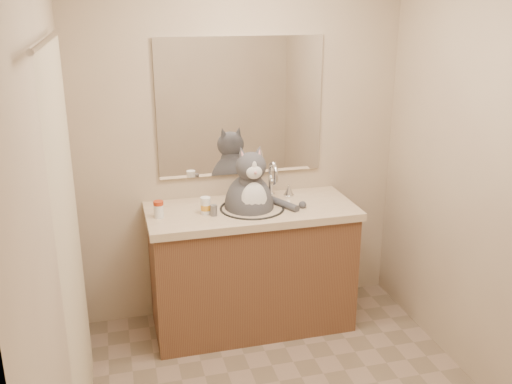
{
  "coord_description": "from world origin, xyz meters",
  "views": [
    {
      "loc": [
        -0.85,
        -2.36,
        2.12
      ],
      "look_at": [
        -0.05,
        0.65,
        1.06
      ],
      "focal_mm": 40.0,
      "sensor_mm": 36.0,
      "label": 1
    }
  ],
  "objects_px": {
    "cat": "(250,202)",
    "pill_bottle_redcap": "(159,209)",
    "pill_bottle_orange": "(206,206)",
    "grey_canister": "(214,210)"
  },
  "relations": [
    {
      "from": "grey_canister",
      "to": "cat",
      "type": "bearing_deg",
      "value": 17.62
    },
    {
      "from": "cat",
      "to": "pill_bottle_redcap",
      "type": "height_order",
      "value": "cat"
    },
    {
      "from": "cat",
      "to": "pill_bottle_orange",
      "type": "bearing_deg",
      "value": -173.96
    },
    {
      "from": "cat",
      "to": "grey_canister",
      "type": "xyz_separation_m",
      "value": [
        -0.25,
        -0.08,
        -0.01
      ]
    },
    {
      "from": "cat",
      "to": "pill_bottle_orange",
      "type": "distance_m",
      "value": 0.3
    },
    {
      "from": "cat",
      "to": "pill_bottle_redcap",
      "type": "xyz_separation_m",
      "value": [
        -0.58,
        -0.03,
        0.01
      ]
    },
    {
      "from": "pill_bottle_orange",
      "to": "grey_canister",
      "type": "xyz_separation_m",
      "value": [
        0.04,
        -0.04,
        -0.02
      ]
    },
    {
      "from": "pill_bottle_redcap",
      "to": "pill_bottle_orange",
      "type": "relative_size",
      "value": 0.98
    },
    {
      "from": "grey_canister",
      "to": "pill_bottle_redcap",
      "type": "bearing_deg",
      "value": 170.79
    },
    {
      "from": "cat",
      "to": "pill_bottle_orange",
      "type": "height_order",
      "value": "cat"
    }
  ]
}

